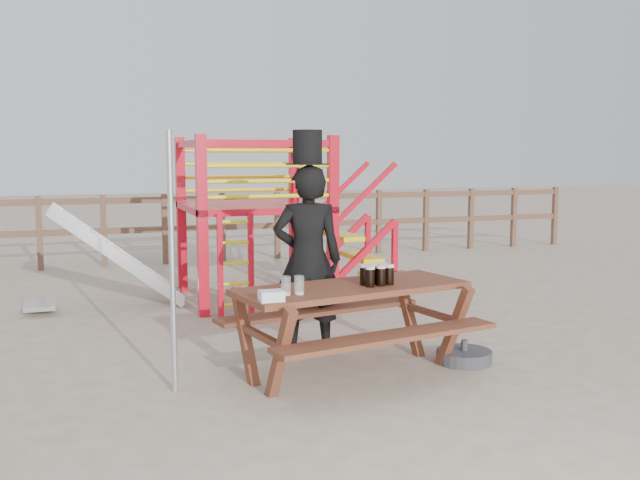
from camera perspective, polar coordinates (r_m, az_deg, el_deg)
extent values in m
plane|color=#BFAC94|center=(5.97, 1.46, -11.38)|extent=(60.00, 60.00, 0.00)
cube|color=brown|center=(12.49, -10.09, 3.24)|extent=(15.00, 0.06, 0.10)
cube|color=brown|center=(12.53, -10.04, 0.94)|extent=(15.00, 0.06, 0.10)
cube|color=brown|center=(12.37, -21.54, 0.49)|extent=(0.09, 0.09, 1.20)
cube|color=brown|center=(12.37, -16.91, 0.67)|extent=(0.09, 0.09, 1.20)
cube|color=brown|center=(12.45, -12.31, 0.85)|extent=(0.09, 0.09, 1.20)
cube|color=brown|center=(12.62, -7.80, 1.02)|extent=(0.09, 0.09, 1.20)
cube|color=brown|center=(12.85, -3.43, 1.18)|extent=(0.09, 0.09, 1.20)
cube|color=brown|center=(13.16, 0.76, 1.32)|extent=(0.09, 0.09, 1.20)
cube|color=brown|center=(13.54, 4.73, 1.46)|extent=(0.09, 0.09, 1.20)
cube|color=brown|center=(13.98, 8.47, 1.57)|extent=(0.09, 0.09, 1.20)
cube|color=brown|center=(14.47, 11.98, 1.68)|extent=(0.09, 0.09, 1.20)
cube|color=brown|center=(15.02, 15.24, 1.77)|extent=(0.09, 0.09, 1.20)
cube|color=brown|center=(15.61, 18.26, 1.85)|extent=(0.09, 0.09, 1.20)
cube|color=red|center=(8.26, -9.40, 1.08)|extent=(0.12, 0.12, 2.10)
cube|color=red|center=(8.68, 1.05, 1.45)|extent=(0.12, 0.12, 2.10)
cube|color=red|center=(9.83, -11.04, 1.95)|extent=(0.12, 0.12, 2.10)
cube|color=red|center=(10.19, -2.11, 2.24)|extent=(0.12, 0.12, 2.10)
cube|color=red|center=(9.19, -5.38, 2.66)|extent=(1.72, 1.72, 0.08)
cube|color=red|center=(8.40, -4.10, 7.74)|extent=(1.60, 0.08, 0.08)
cube|color=red|center=(9.95, -6.57, 7.57)|extent=(1.60, 0.08, 0.08)
cube|color=red|center=(9.01, -10.43, 7.58)|extent=(0.08, 1.60, 0.08)
cube|color=red|center=(9.40, -0.66, 7.66)|extent=(0.08, 1.60, 0.08)
cylinder|color=yellow|center=(8.41, -4.07, 3.51)|extent=(1.50, 0.05, 0.05)
cylinder|color=yellow|center=(9.96, -6.52, 4.00)|extent=(1.50, 0.05, 0.05)
cylinder|color=yellow|center=(8.40, -4.08, 4.73)|extent=(1.50, 0.05, 0.05)
cylinder|color=yellow|center=(9.95, -6.54, 5.04)|extent=(1.50, 0.05, 0.05)
cylinder|color=yellow|center=(8.40, -4.09, 5.96)|extent=(1.50, 0.05, 0.05)
cylinder|color=yellow|center=(9.95, -6.55, 6.07)|extent=(1.50, 0.05, 0.05)
cylinder|color=yellow|center=(8.40, -4.10, 7.19)|extent=(1.50, 0.05, 0.05)
cylinder|color=yellow|center=(9.95, -6.56, 7.11)|extent=(1.50, 0.05, 0.05)
cube|color=red|center=(8.20, -7.99, -2.11)|extent=(0.06, 0.06, 1.20)
cube|color=red|center=(8.28, -5.55, -1.99)|extent=(0.06, 0.06, 1.20)
cylinder|color=yellow|center=(8.32, -6.72, -5.11)|extent=(0.36, 0.04, 0.04)
cylinder|color=yellow|center=(8.28, -6.74, -3.48)|extent=(0.36, 0.04, 0.04)
cylinder|color=yellow|center=(8.24, -6.76, -1.84)|extent=(0.36, 0.04, 0.04)
cylinder|color=yellow|center=(8.20, -6.79, -0.18)|extent=(0.36, 0.04, 0.04)
cylinder|color=yellow|center=(8.18, -6.81, 1.49)|extent=(0.36, 0.04, 0.04)
cube|color=yellow|center=(9.48, 0.20, 2.08)|extent=(0.30, 0.90, 0.06)
cube|color=yellow|center=(9.61, 1.78, 0.35)|extent=(0.30, 0.90, 0.06)
cube|color=yellow|center=(9.75, 3.30, -1.34)|extent=(0.30, 0.90, 0.06)
cube|color=yellow|center=(9.91, 4.79, -2.98)|extent=(0.30, 0.90, 0.06)
cube|color=red|center=(9.26, 3.47, -1.03)|extent=(0.95, 0.08, 0.86)
cube|color=red|center=(10.09, 1.48, -0.37)|extent=(0.95, 0.08, 0.86)
cube|color=silver|center=(9.00, -15.90, -1.38)|extent=(1.53, 0.55, 1.21)
cube|color=silver|center=(8.73, -15.80, -1.37)|extent=(1.58, 0.04, 1.28)
cube|color=silver|center=(9.26, -16.02, -0.91)|extent=(1.58, 0.04, 1.28)
cube|color=silver|center=(9.08, -21.49, -4.86)|extent=(0.35, 0.55, 0.05)
cube|color=brown|center=(6.03, 2.59, -3.87)|extent=(2.09, 1.10, 0.05)
cube|color=brown|center=(5.65, 5.58, -7.73)|extent=(2.01, 0.64, 0.04)
cube|color=brown|center=(6.55, -0.01, -5.67)|extent=(2.01, 0.64, 0.04)
cube|color=brown|center=(5.72, -4.67, -8.48)|extent=(0.30, 1.19, 0.72)
cube|color=brown|center=(6.60, 8.81, -6.46)|extent=(0.30, 1.19, 0.72)
imported|color=black|center=(6.67, -0.99, -1.61)|extent=(0.74, 0.59, 1.77)
cube|color=#0B7B2B|center=(6.78, -1.05, 0.35)|extent=(0.07, 0.04, 0.41)
cylinder|color=black|center=(6.59, -1.01, 6.10)|extent=(0.40, 0.40, 0.01)
cylinder|color=black|center=(6.59, -1.01, 7.48)|extent=(0.27, 0.27, 0.31)
cube|color=white|center=(6.73, -1.07, 8.39)|extent=(0.14, 0.04, 0.04)
cylinder|color=#B2B2B7|center=(5.65, -11.75, -1.86)|extent=(0.05, 0.05, 2.05)
cylinder|color=#39383E|center=(6.64, 11.45, -9.12)|extent=(0.50, 0.50, 0.11)
cylinder|color=#39383E|center=(6.61, 11.47, -8.24)|extent=(0.06, 0.06, 0.10)
cube|color=white|center=(5.39, -3.92, -4.48)|extent=(0.18, 0.14, 0.08)
cylinder|color=black|center=(5.95, 4.03, -3.05)|extent=(0.08, 0.08, 0.15)
cylinder|color=beige|center=(5.94, 4.04, -2.23)|extent=(0.08, 0.08, 0.02)
cylinder|color=black|center=(6.01, 4.91, -2.96)|extent=(0.08, 0.08, 0.15)
cylinder|color=beige|center=(6.00, 4.91, -2.15)|extent=(0.08, 0.08, 0.02)
cylinder|color=black|center=(6.07, 5.57, -2.88)|extent=(0.08, 0.08, 0.15)
cylinder|color=beige|center=(6.05, 5.58, -2.07)|extent=(0.08, 0.08, 0.02)
cylinder|color=black|center=(6.04, 3.57, -2.90)|extent=(0.08, 0.08, 0.15)
cylinder|color=beige|center=(6.03, 3.58, -2.10)|extent=(0.08, 0.08, 0.02)
cylinder|color=black|center=(6.09, 4.25, -2.83)|extent=(0.08, 0.08, 0.15)
cylinder|color=beige|center=(6.07, 4.26, -2.03)|extent=(0.08, 0.08, 0.02)
cylinder|color=black|center=(6.15, 4.98, -2.74)|extent=(0.08, 0.08, 0.15)
cylinder|color=beige|center=(6.14, 4.99, -1.95)|extent=(0.08, 0.08, 0.02)
cylinder|color=silver|center=(5.60, -2.75, -3.67)|extent=(0.08, 0.08, 0.15)
cylinder|color=beige|center=(5.61, -2.75, -4.32)|extent=(0.07, 0.07, 0.02)
cylinder|color=silver|center=(5.62, -1.67, -3.63)|extent=(0.08, 0.08, 0.15)
cylinder|color=beige|center=(5.63, -1.67, -4.28)|extent=(0.07, 0.07, 0.02)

